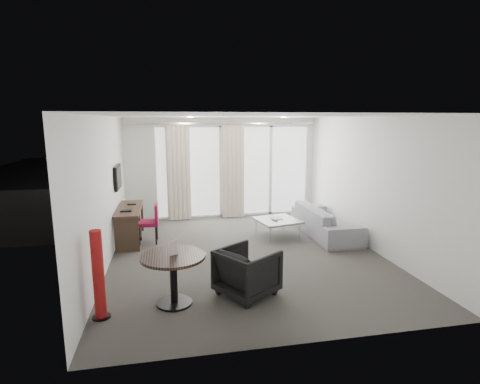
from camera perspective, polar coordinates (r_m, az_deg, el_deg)
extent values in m
cube|color=#413F39|center=(7.28, 0.92, -9.42)|extent=(5.00, 6.00, 0.00)
cube|color=white|center=(6.83, 0.99, 11.51)|extent=(5.00, 6.00, 0.00)
cube|color=silver|center=(6.87, -19.89, -0.04)|extent=(0.00, 6.00, 2.60)
cube|color=silver|center=(7.84, 19.13, 1.29)|extent=(0.00, 6.00, 2.60)
cube|color=silver|center=(4.13, 9.70, -6.50)|extent=(5.00, 0.00, 2.60)
cylinder|color=#FFE0B2|center=(8.29, -7.59, 11.23)|extent=(0.12, 0.12, 0.02)
cylinder|color=#FFE0B2|center=(8.68, 6.65, 11.23)|extent=(0.12, 0.12, 0.02)
cylinder|color=maroon|center=(5.19, -20.78, -11.74)|extent=(0.29, 0.29, 1.18)
imported|color=black|center=(5.57, 1.11, -12.06)|extent=(1.06, 1.05, 0.70)
imported|color=gray|center=(8.58, 12.87, -4.30)|extent=(0.86, 2.19, 0.64)
cube|color=#4D4D50|center=(11.60, -2.24, -2.02)|extent=(5.60, 3.00, 0.12)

